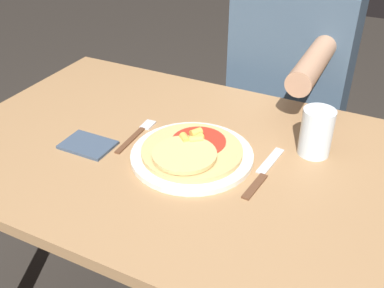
# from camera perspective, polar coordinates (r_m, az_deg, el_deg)

# --- Properties ---
(dining_table) EXTENTS (1.30, 0.78, 0.76)m
(dining_table) POSITION_cam_1_polar(r_m,az_deg,el_deg) (1.17, 0.88, -6.06)
(dining_table) COLOR #9E754C
(dining_table) RESTS_ON ground_plane
(plate) EXTENTS (0.30, 0.30, 0.01)m
(plate) POSITION_cam_1_polar(r_m,az_deg,el_deg) (1.09, 0.00, -1.46)
(plate) COLOR silver
(plate) RESTS_ON dining_table
(pizza) EXTENTS (0.25, 0.25, 0.04)m
(pizza) POSITION_cam_1_polar(r_m,az_deg,el_deg) (1.08, -0.15, -0.83)
(pizza) COLOR tan
(pizza) RESTS_ON plate
(fork) EXTENTS (0.03, 0.18, 0.00)m
(fork) POSITION_cam_1_polar(r_m,az_deg,el_deg) (1.19, -6.90, 1.31)
(fork) COLOR brown
(fork) RESTS_ON dining_table
(knife) EXTENTS (0.03, 0.22, 0.00)m
(knife) POSITION_cam_1_polar(r_m,az_deg,el_deg) (1.05, 9.01, -3.64)
(knife) COLOR brown
(knife) RESTS_ON dining_table
(drinking_glass) EXTENTS (0.08, 0.08, 0.12)m
(drinking_glass) POSITION_cam_1_polar(r_m,az_deg,el_deg) (1.12, 15.52, 1.46)
(drinking_glass) COLOR silver
(drinking_glass) RESTS_ON dining_table
(napkin) EXTENTS (0.13, 0.09, 0.01)m
(napkin) POSITION_cam_1_polar(r_m,az_deg,el_deg) (1.16, -13.09, -0.11)
(napkin) COLOR #38475B
(napkin) RESTS_ON dining_table
(person_diner) EXTENTS (0.39, 0.52, 1.23)m
(person_diner) POSITION_cam_1_polar(r_m,az_deg,el_deg) (1.62, 12.33, 7.88)
(person_diner) COLOR #2D2D38
(person_diner) RESTS_ON ground_plane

